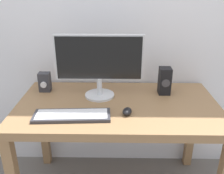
# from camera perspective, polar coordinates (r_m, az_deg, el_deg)

# --- Properties ---
(desk) EXTENTS (1.36, 0.74, 0.78)m
(desk) POSITION_cam_1_polar(r_m,az_deg,el_deg) (1.72, 1.31, -6.57)
(desk) COLOR #936D47
(desk) RESTS_ON ground_plane
(monitor) EXTENTS (0.60, 0.21, 0.44)m
(monitor) POSITION_cam_1_polar(r_m,az_deg,el_deg) (1.70, -3.02, 5.63)
(monitor) COLOR silver
(monitor) RESTS_ON desk
(keyboard_primary) EXTENTS (0.47, 0.18, 0.02)m
(keyboard_primary) POSITION_cam_1_polar(r_m,az_deg,el_deg) (1.53, -9.27, -6.50)
(keyboard_primary) COLOR #333338
(keyboard_primary) RESTS_ON desk
(mouse) EXTENTS (0.08, 0.10, 0.04)m
(mouse) POSITION_cam_1_polar(r_m,az_deg,el_deg) (1.53, 3.52, -5.65)
(mouse) COLOR black
(mouse) RESTS_ON desk
(speaker_right) EXTENTS (0.08, 0.10, 0.20)m
(speaker_right) POSITION_cam_1_polar(r_m,az_deg,el_deg) (1.82, 12.10, 1.41)
(speaker_right) COLOR black
(speaker_right) RESTS_ON desk
(audio_controller) EXTENTS (0.08, 0.08, 0.14)m
(audio_controller) POSITION_cam_1_polar(r_m,az_deg,el_deg) (1.90, -15.29, 1.12)
(audio_controller) COLOR #333338
(audio_controller) RESTS_ON desk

